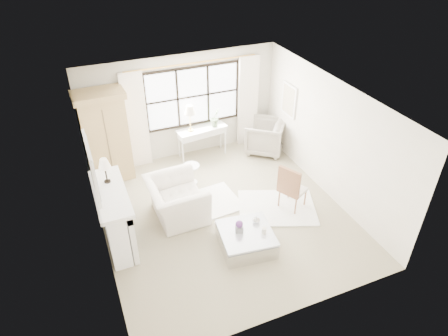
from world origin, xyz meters
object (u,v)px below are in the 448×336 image
(coffee_table, at_px, (246,239))
(club_armchair, at_px, (176,200))
(armoire, at_px, (106,136))
(console_table, at_px, (202,142))

(coffee_table, bearing_deg, club_armchair, 131.36)
(armoire, height_order, console_table, armoire)
(console_table, bearing_deg, coffee_table, -103.04)
(club_armchair, xyz_separation_m, coffee_table, (0.96, -1.42, -0.24))
(armoire, bearing_deg, club_armchair, -64.41)
(console_table, bearing_deg, club_armchair, -129.19)
(console_table, xyz_separation_m, club_armchair, (-1.35, -2.13, 0.02))
(club_armchair, bearing_deg, console_table, -33.41)
(console_table, bearing_deg, armoire, 176.16)
(console_table, relative_size, club_armchair, 1.04)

